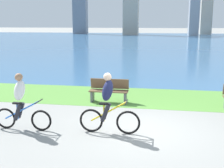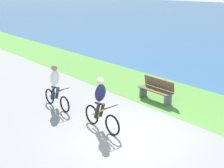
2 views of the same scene
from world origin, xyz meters
The scene contains 5 objects.
ground_plane centered at (0.00, 0.00, 0.00)m, with size 300.00×300.00×0.00m, color gray.
grass_strip_bayside centered at (0.00, 3.86, 0.00)m, with size 120.00×3.35×0.01m, color #59933D.
cyclist_lead centered at (-0.90, -0.34, 0.84)m, with size 1.72×0.52×1.71m.
cyclist_trailing centered at (-3.40, -0.50, 0.83)m, with size 1.71×0.52×1.65m.
bench_far_along_path centered at (-1.47, 2.92, 0.45)m, with size 1.50×0.47×0.90m.
Camera 2 is at (6.03, -5.77, 4.36)m, focal length 48.53 mm.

